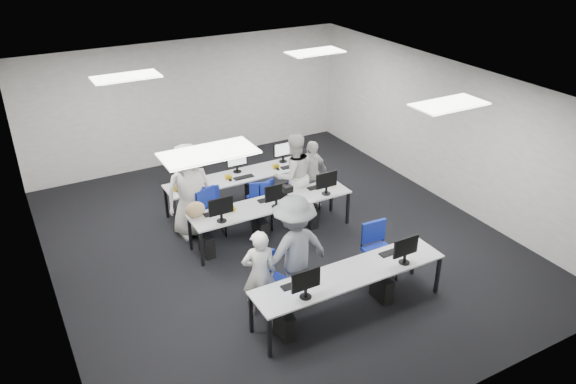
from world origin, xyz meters
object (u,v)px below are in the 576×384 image
student_2 (189,191)px  desk_mid (272,205)px  chair_5 (200,216)px  student_0 (259,273)px  chair_0 (274,292)px  student_3 (311,175)px  desk_front (350,276)px  student_1 (294,175)px  chair_2 (212,220)px  chair_7 (298,193)px  chair_6 (261,204)px  photographer (294,250)px  chair_4 (305,198)px  chair_1 (378,261)px  chair_3 (261,214)px

student_2 → desk_mid: bearing=-35.2°
chair_5 → student_0: student_0 is taller
chair_0 → student_3: 3.48m
desk_front → student_1: student_1 is taller
student_1 → student_2: student_2 is taller
chair_2 → student_0: student_0 is taller
chair_2 → student_2: 0.76m
chair_5 → chair_7: (2.22, 0.00, -0.05)m
chair_6 → photographer: (-0.76, -2.74, 0.67)m
chair_5 → student_1: 2.03m
chair_4 → chair_7: bearing=68.6°
chair_4 → student_2: bearing=154.0°
chair_6 → chair_4: bearing=-31.7°
chair_1 → chair_3: chair_1 is taller
chair_1 → chair_7: 2.94m
desk_mid → photographer: photographer is taller
chair_4 → chair_5: (-2.21, 0.28, 0.02)m
chair_6 → chair_7: chair_6 is taller
chair_2 → student_2: size_ratio=0.49×
chair_3 → chair_7: size_ratio=1.04×
desk_mid → student_0: 2.32m
student_2 → desk_front: bearing=-71.6°
chair_4 → chair_5: bearing=152.6°
chair_4 → chair_7: size_ratio=1.11×
desk_mid → chair_1: (0.98, -2.06, -0.37)m
chair_6 → student_0: bearing=-133.4°
desk_mid → student_1: 1.00m
chair_0 → student_2: bearing=77.8°
student_0 → student_3: size_ratio=1.00×
chair_7 → chair_1: bearing=-72.5°
chair_1 → chair_2: 3.35m
chair_7 → chair_3: bearing=-139.2°
chair_0 → chair_6: chair_0 is taller
chair_3 → chair_5: chair_5 is taller
student_3 → photographer: size_ratio=0.80×
desk_front → desk_mid: size_ratio=1.00×
chair_6 → student_2: 1.63m
chair_7 → photographer: bearing=-101.5°
chair_3 → student_0: 2.75m
chair_4 → chair_7: (0.01, 0.29, -0.03)m
student_0 → chair_2: bearing=-81.2°
desk_mid → chair_5: bearing=142.1°
chair_5 → chair_6: size_ratio=1.16×
desk_mid → student_3: size_ratio=2.15×
desk_front → chair_1: chair_1 is taller
chair_1 → photographer: (-1.58, 0.16, 0.62)m
chair_4 → student_0: bearing=-152.2°
chair_0 → student_2: 2.88m
chair_6 → student_2: size_ratio=0.45×
student_1 → photographer: size_ratio=0.95×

